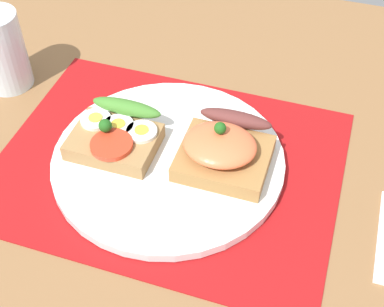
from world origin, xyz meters
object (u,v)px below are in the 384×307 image
Objects in this scene: sandwich_salmon at (223,149)px; drinking_glass at (1,51)px; sandwich_egg_tomato at (116,135)px; plate at (168,160)px.

drinking_glass reaches higher than sandwich_salmon.
sandwich_salmon is (13.04, 1.22, 0.52)cm from sandwich_egg_tomato.
drinking_glass is (-26.57, 7.98, 4.61)cm from plate.
sandwich_salmon reaches higher than plate.
sandwich_egg_tomato is 0.93× the size of drinking_glass.
sandwich_salmon is at bearing -11.45° from drinking_glass.
sandwich_salmon is (6.42, 1.30, 2.66)cm from plate.
sandwich_egg_tomato is at bearing -174.65° from sandwich_salmon.
plate is 2.63× the size of sandwich_salmon.
drinking_glass is (-32.99, 6.68, 1.96)cm from sandwich_salmon.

